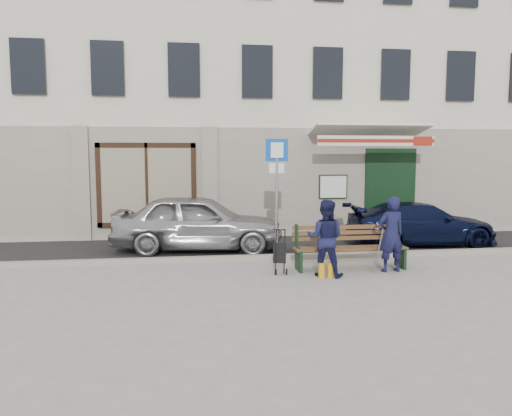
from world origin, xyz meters
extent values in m
plane|color=#9E9991|center=(0.00, 0.00, 0.00)|extent=(80.00, 80.00, 0.00)
cube|color=#282828|center=(0.00, 3.10, 0.01)|extent=(60.00, 3.20, 0.01)
cube|color=#9E9384|center=(0.00, 1.50, 0.06)|extent=(60.00, 0.18, 0.12)
cube|color=beige|center=(0.00, 8.50, 5.00)|extent=(20.00, 7.00, 10.00)
cube|color=#9E9384|center=(0.00, 4.96, 1.60)|extent=(20.00, 0.12, 3.20)
cube|color=maroon|center=(-3.20, 5.02, 1.55)|extent=(2.50, 0.12, 2.00)
cube|color=black|center=(4.10, 4.88, 1.30)|extent=(1.60, 0.10, 2.60)
cube|color=black|center=(4.10, 5.35, 1.20)|extent=(1.25, 0.90, 2.40)
cube|color=white|center=(2.30, 4.85, 1.45)|extent=(0.80, 0.03, 0.65)
cube|color=white|center=(3.20, 4.62, 3.08)|extent=(3.40, 1.72, 0.42)
cube|color=white|center=(3.20, 3.77, 2.80)|extent=(3.40, 0.05, 0.28)
cube|color=maroon|center=(3.20, 3.74, 2.80)|extent=(3.40, 0.02, 0.10)
imported|color=#A7A7AC|center=(-1.80, 2.86, 0.72)|extent=(4.41, 2.18, 1.44)
imported|color=black|center=(4.13, 2.83, 0.57)|extent=(4.01, 1.73, 1.15)
cylinder|color=gray|center=(0.00, 1.70, 1.34)|extent=(0.07, 0.07, 2.68)
cube|color=#0B45A3|center=(0.00, 1.70, 2.52)|extent=(0.52, 0.06, 0.51)
cube|color=white|center=(0.00, 1.67, 2.52)|extent=(0.29, 0.04, 0.35)
cube|color=white|center=(0.00, 1.70, 2.11)|extent=(0.35, 0.05, 0.23)
cube|color=brown|center=(1.35, 0.37, 0.45)|extent=(2.40, 0.50, 0.04)
cube|color=brown|center=(1.35, 0.65, 0.74)|extent=(2.40, 0.10, 0.36)
cube|color=black|center=(0.23, 0.37, 0.23)|extent=(0.06, 0.50, 0.45)
cube|color=black|center=(2.47, 0.37, 0.23)|extent=(0.06, 0.50, 0.45)
cube|color=white|center=(2.10, 0.27, 0.48)|extent=(0.34, 0.25, 0.11)
cylinder|color=gray|center=(1.70, -0.30, 0.50)|extent=(0.07, 0.34, 0.96)
cylinder|color=orange|center=(0.55, -0.28, 0.15)|extent=(0.13, 0.13, 0.30)
cylinder|color=orange|center=(0.73, -0.28, 0.15)|extent=(0.13, 0.13, 0.30)
imported|color=#131536|center=(2.10, 0.04, 0.78)|extent=(0.62, 0.44, 1.57)
imported|color=#15183B|center=(0.65, -0.15, 0.77)|extent=(0.92, 0.84, 1.54)
cylinder|color=black|center=(-0.31, 0.05, 0.06)|extent=(0.06, 0.13, 0.13)
cylinder|color=black|center=(-0.09, 0.05, 0.06)|extent=(0.06, 0.13, 0.13)
cube|color=black|center=(-0.20, 0.23, 0.41)|extent=(0.31, 0.29, 0.43)
cylinder|color=black|center=(-0.20, 0.34, 0.88)|extent=(0.24, 0.08, 0.02)
camera|label=1|loc=(-2.05, -9.66, 2.44)|focal=35.00mm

